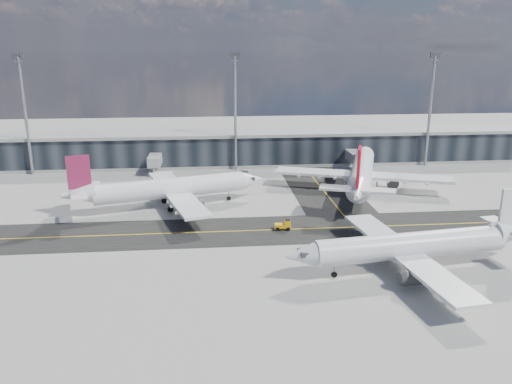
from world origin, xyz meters
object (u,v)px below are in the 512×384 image
airliner_near (414,246)px  baggage_tug (284,225)px  airliner_redtail (362,172)px  service_van (245,173)px  airliner_af (168,189)px

airliner_near → baggage_tug: 23.56m
airliner_redtail → airliner_near: airliner_redtail is taller
baggage_tug → airliner_near: bearing=46.5°
baggage_tug → service_van: bearing=-168.8°
baggage_tug → airliner_af: bearing=-119.8°
airliner_near → airliner_af: bearing=41.3°
airliner_af → service_van: airliner_af is taller
baggage_tug → service_van: size_ratio=0.53×
airliner_near → service_van: bearing=12.3°
airliner_redtail → service_van: bearing=165.6°
airliner_redtail → airliner_near: 39.20m
service_van → airliner_near: bearing=-70.9°
airliner_af → baggage_tug: (20.59, -14.34, -2.97)m
airliner_redtail → service_van: (-23.92, 16.00, -3.63)m
airliner_redtail → baggage_tug: (-19.89, -21.40, -3.51)m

